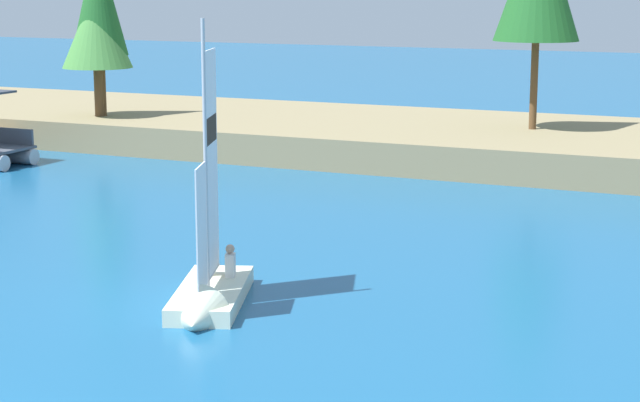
% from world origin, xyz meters
% --- Properties ---
extents(shore_bank, '(80.00, 11.27, 1.19)m').
position_xyz_m(shore_bank, '(0.00, 31.07, 0.60)').
color(shore_bank, '#897A56').
rests_on(shore_bank, ground).
extents(shoreline_tree_midleft, '(2.92, 2.92, 5.38)m').
position_xyz_m(shoreline_tree_midleft, '(-16.02, 27.85, 4.87)').
color(shoreline_tree_midleft, brown).
rests_on(shoreline_tree_midleft, shore_bank).
extents(sailboat, '(2.62, 4.25, 6.46)m').
position_xyz_m(sailboat, '(0.23, 8.69, 0.45)').
color(sailboat, silver).
rests_on(sailboat, ground).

